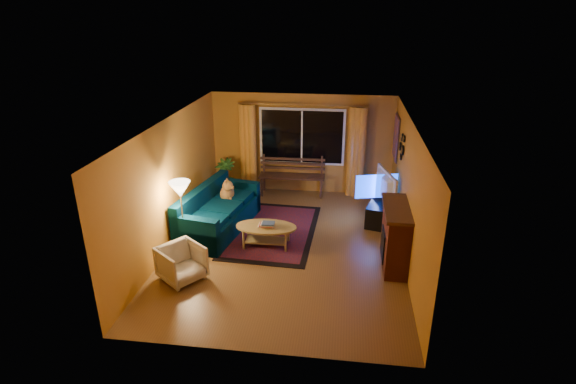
# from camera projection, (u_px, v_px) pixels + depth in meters

# --- Properties ---
(floor) EXTENTS (4.50, 6.00, 0.02)m
(floor) POSITION_uv_depth(u_px,v_px,m) (286.00, 247.00, 8.93)
(floor) COLOR brown
(floor) RESTS_ON ground
(ceiling) EXTENTS (4.50, 6.00, 0.02)m
(ceiling) POSITION_uv_depth(u_px,v_px,m) (286.00, 122.00, 7.97)
(ceiling) COLOR white
(ceiling) RESTS_ON ground
(wall_back) EXTENTS (4.50, 0.02, 2.50)m
(wall_back) POSITION_uv_depth(u_px,v_px,m) (302.00, 144.00, 11.21)
(wall_back) COLOR #C0812A
(wall_back) RESTS_ON ground
(wall_left) EXTENTS (0.02, 6.00, 2.50)m
(wall_left) POSITION_uv_depth(u_px,v_px,m) (171.00, 183.00, 8.72)
(wall_left) COLOR #C0812A
(wall_left) RESTS_ON ground
(wall_right) EXTENTS (0.02, 6.00, 2.50)m
(wall_right) POSITION_uv_depth(u_px,v_px,m) (409.00, 194.00, 8.18)
(wall_right) COLOR #C0812A
(wall_right) RESTS_ON ground
(window) EXTENTS (2.00, 0.02, 1.30)m
(window) POSITION_uv_depth(u_px,v_px,m) (302.00, 137.00, 11.08)
(window) COLOR black
(window) RESTS_ON wall_back
(curtain_rod) EXTENTS (3.20, 0.03, 0.03)m
(curtain_rod) POSITION_uv_depth(u_px,v_px,m) (302.00, 105.00, 10.73)
(curtain_rod) COLOR #BF8C3F
(curtain_rod) RESTS_ON wall_back
(curtain_left) EXTENTS (0.36, 0.36, 2.24)m
(curtain_left) POSITION_uv_depth(u_px,v_px,m) (248.00, 148.00, 11.30)
(curtain_left) COLOR orange
(curtain_left) RESTS_ON ground
(curtain_right) EXTENTS (0.36, 0.36, 2.24)m
(curtain_right) POSITION_uv_depth(u_px,v_px,m) (356.00, 153.00, 10.98)
(curtain_right) COLOR orange
(curtain_right) RESTS_ON ground
(bench) EXTENTS (1.65, 0.52, 0.49)m
(bench) POSITION_uv_depth(u_px,v_px,m) (292.00, 185.00, 11.34)
(bench) COLOR #3B2418
(bench) RESTS_ON ground
(potted_plant) EXTENTS (0.60, 0.60, 0.92)m
(potted_plant) POSITION_uv_depth(u_px,v_px,m) (225.00, 177.00, 11.31)
(potted_plant) COLOR #235B1E
(potted_plant) RESTS_ON ground
(sofa) EXTENTS (1.37, 2.42, 0.92)m
(sofa) POSITION_uv_depth(u_px,v_px,m) (219.00, 210.00, 9.45)
(sofa) COLOR black
(sofa) RESTS_ON ground
(dog) EXTENTS (0.41, 0.51, 0.50)m
(dog) POSITION_uv_depth(u_px,v_px,m) (227.00, 190.00, 9.82)
(dog) COLOR #9E6F37
(dog) RESTS_ON sofa
(armchair) EXTENTS (0.91, 0.92, 0.69)m
(armchair) POSITION_uv_depth(u_px,v_px,m) (181.00, 262.00, 7.72)
(armchair) COLOR beige
(armchair) RESTS_ON ground
(floor_lamp) EXTENTS (0.31, 0.31, 1.46)m
(floor_lamp) POSITION_uv_depth(u_px,v_px,m) (183.00, 218.00, 8.45)
(floor_lamp) COLOR #BF8C3F
(floor_lamp) RESTS_ON ground
(rug) EXTENTS (1.87, 2.85, 0.02)m
(rug) POSITION_uv_depth(u_px,v_px,m) (273.00, 231.00, 9.53)
(rug) COLOR maroon
(rug) RESTS_ON ground
(coffee_table) EXTENTS (1.21, 1.21, 0.44)m
(coffee_table) POSITION_uv_depth(u_px,v_px,m) (266.00, 236.00, 8.88)
(coffee_table) COLOR #A48C4A
(coffee_table) RESTS_ON ground
(tv_console) EXTENTS (0.66, 1.20, 0.48)m
(tv_console) POSITION_uv_depth(u_px,v_px,m) (379.00, 210.00, 9.95)
(tv_console) COLOR black
(tv_console) RESTS_ON ground
(television) EXTENTS (0.45, 1.16, 0.67)m
(television) POSITION_uv_depth(u_px,v_px,m) (381.00, 186.00, 9.73)
(television) COLOR black
(television) RESTS_ON tv_console
(fireplace) EXTENTS (0.40, 1.20, 1.10)m
(fireplace) POSITION_uv_depth(u_px,v_px,m) (395.00, 238.00, 8.10)
(fireplace) COLOR maroon
(fireplace) RESTS_ON ground
(mirror_cluster) EXTENTS (0.06, 0.60, 0.56)m
(mirror_cluster) POSITION_uv_depth(u_px,v_px,m) (401.00, 145.00, 9.17)
(mirror_cluster) COLOR black
(mirror_cluster) RESTS_ON wall_right
(painting) EXTENTS (0.04, 0.76, 0.96)m
(painting) POSITION_uv_depth(u_px,v_px,m) (396.00, 137.00, 10.28)
(painting) COLOR #D04D1A
(painting) RESTS_ON wall_right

